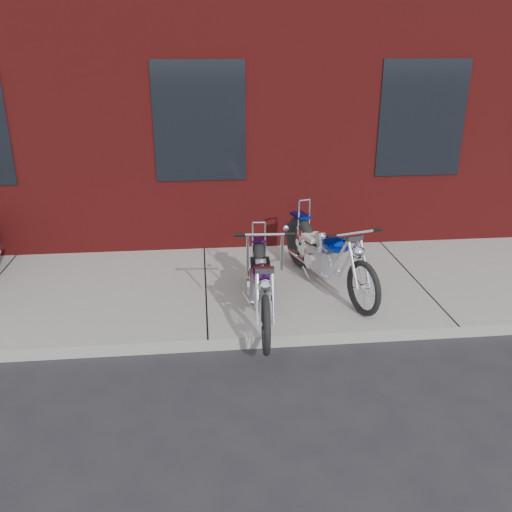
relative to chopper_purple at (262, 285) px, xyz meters
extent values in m
plane|color=#242328|center=(-0.68, -0.54, -0.57)|extent=(120.00, 120.00, 0.00)
cube|color=#979693|center=(-0.68, 0.96, -0.49)|extent=(22.00, 3.00, 0.15)
cube|color=maroon|center=(-0.68, 7.46, 3.43)|extent=(22.00, 10.00, 8.00)
torus|color=black|center=(0.03, 0.59, -0.05)|extent=(0.19, 0.74, 0.73)
torus|color=black|center=(-0.06, -1.01, -0.08)|extent=(0.11, 0.67, 0.66)
cube|color=#A2A2A2|center=(-0.01, -0.07, -0.06)|extent=(0.31, 0.42, 0.31)
ellipsoid|color=#42125D|center=(-0.02, -0.35, 0.24)|extent=(0.30, 0.58, 0.31)
cube|color=black|center=(0.01, 0.20, 0.15)|extent=(0.26, 0.30, 0.06)
cylinder|color=silver|center=(-0.05, -0.89, 0.18)|extent=(0.06, 0.30, 0.55)
cylinder|color=silver|center=(-0.05, -0.76, 0.86)|extent=(0.56, 0.06, 0.03)
cylinder|color=silver|center=(0.03, 0.51, 0.34)|extent=(0.02, 0.02, 0.49)
cylinder|color=silver|center=(0.13, 0.15, -0.19)|extent=(0.10, 0.92, 0.05)
torus|color=black|center=(0.81, 1.38, -0.03)|extent=(0.37, 0.79, 0.78)
torus|color=black|center=(1.30, -0.24, -0.06)|extent=(0.28, 0.70, 0.70)
cube|color=#A2A2A2|center=(1.01, 0.72, -0.04)|extent=(0.42, 0.50, 0.32)
ellipsoid|color=#0423C2|center=(1.09, 0.43, 0.28)|extent=(0.44, 0.65, 0.33)
cube|color=beige|center=(0.92, 0.99, 0.18)|extent=(0.34, 0.37, 0.06)
cylinder|color=silver|center=(1.26, -0.11, 0.22)|extent=(0.13, 0.31, 0.58)
cylinder|color=silver|center=(1.22, 0.02, 0.57)|extent=(0.58, 0.20, 0.03)
cylinder|color=silver|center=(0.83, 1.30, 0.39)|extent=(0.03, 0.03, 0.52)
cylinder|color=silver|center=(1.06, 0.99, -0.18)|extent=(0.33, 0.95, 0.05)
camera|label=1|loc=(-0.69, -5.97, 2.72)|focal=38.00mm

